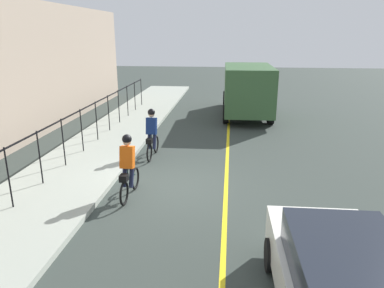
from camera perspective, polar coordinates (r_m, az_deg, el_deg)
The scene contains 7 objects.
ground_plane at distance 11.00m, azimuth -3.05°, elevation -6.60°, with size 80.00×80.00×0.00m, color #333C37.
lane_line_centre at distance 10.87m, azimuth 5.37°, elevation -6.93°, with size 36.00×0.12×0.01m, color yellow.
sidewalk at distance 11.96m, azimuth -19.43°, elevation -5.21°, with size 40.00×3.20×0.15m, color #9DA498.
iron_fence at distance 12.61m, azimuth -19.73°, elevation 1.79°, with size 21.56×0.04×1.60m.
cyclist_lead at distance 13.22m, azimuth -6.33°, elevation 1.62°, with size 1.71×0.37×1.83m.
cyclist_follow at distance 10.05m, azimuth -10.02°, elevation -3.58°, with size 1.71×0.37×1.83m.
box_truck_background at distance 20.19m, azimuth 8.61°, elevation 8.74°, with size 6.76×2.66×2.78m.
Camera 1 is at (-9.94, -1.64, 4.41)m, focal length 33.94 mm.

